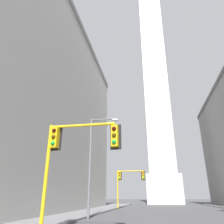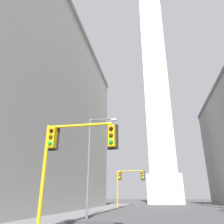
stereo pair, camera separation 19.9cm
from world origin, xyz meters
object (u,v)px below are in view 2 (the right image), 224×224
(obelisk, at_px, (155,69))
(traffic_light_mid_left, at_px, (127,179))
(traffic_light_near_left, at_px, (70,148))
(street_lamp, at_px, (93,154))

(obelisk, xyz_separation_m, traffic_light_mid_left, (-6.17, -24.04, -33.27))
(traffic_light_mid_left, relative_size, traffic_light_near_left, 1.01)
(traffic_light_mid_left, xyz_separation_m, traffic_light_near_left, (-0.09, -22.86, -0.05))
(obelisk, bearing_deg, traffic_light_near_left, -97.60)
(street_lamp, bearing_deg, obelisk, 79.75)
(obelisk, height_order, traffic_light_near_left, obelisk)
(obelisk, xyz_separation_m, street_lamp, (-7.11, -39.33, -32.25))
(traffic_light_mid_left, distance_m, traffic_light_near_left, 22.86)
(traffic_light_mid_left, bearing_deg, traffic_light_near_left, -90.22)
(obelisk, height_order, street_lamp, obelisk)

